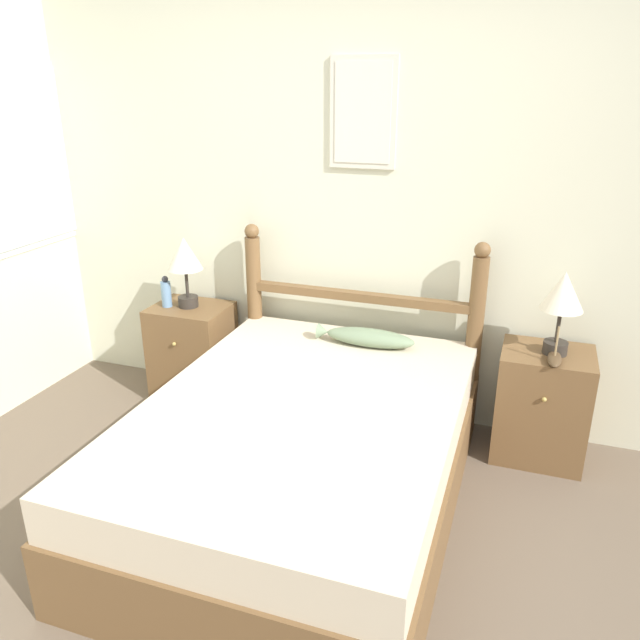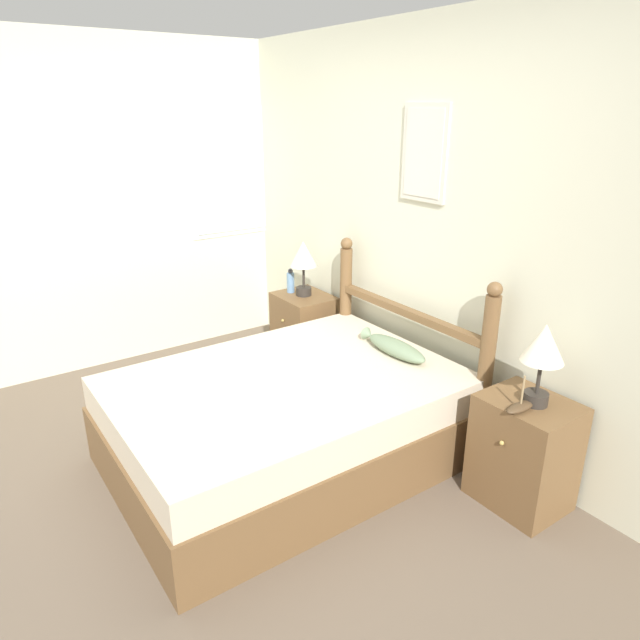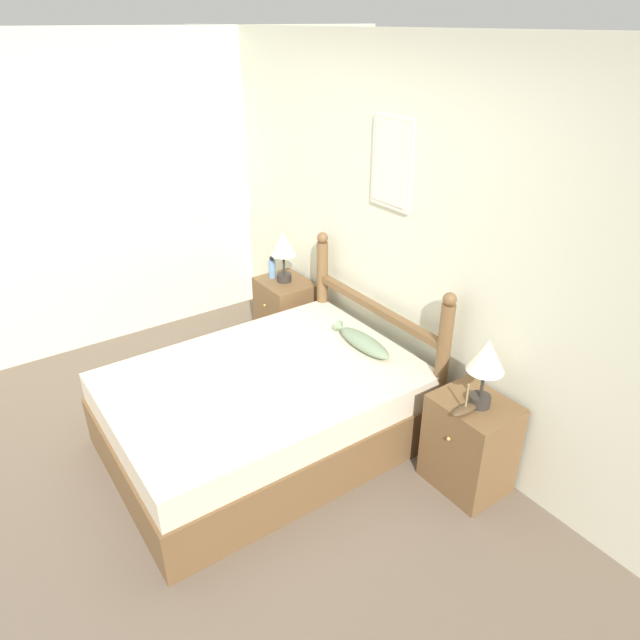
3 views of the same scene
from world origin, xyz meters
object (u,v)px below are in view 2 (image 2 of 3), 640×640
object	(u,v)px
bed	(287,420)
table_lamp_left	(303,258)
table_lamp_right	(543,349)
model_boat	(521,407)
nightstand_right	(524,452)
fish_pillow	(394,347)
bottle	(291,282)
nightstand_left	(304,331)

from	to	relation	value
bed	table_lamp_left	world-z (taller)	table_lamp_left
table_lamp_right	model_boat	xyz separation A→B (m)	(-0.00, -0.12, -0.28)
nightstand_right	model_boat	size ratio (longest dim) A/B	3.13
fish_pillow	bottle	bearing A→B (deg)	178.16
bed	nightstand_left	xyz separation A→B (m)	(-1.06, 0.83, 0.03)
bed	nightstand_right	bearing A→B (deg)	38.10
table_lamp_left	bottle	distance (m)	0.25
bottle	model_boat	xyz separation A→B (m)	(2.27, -0.08, -0.07)
nightstand_right	table_lamp_left	xyz separation A→B (m)	(-2.12, 0.00, 0.61)
table_lamp_right	bottle	size ratio (longest dim) A/B	2.22
bottle	model_boat	size ratio (longest dim) A/B	1.01
table_lamp_right	fish_pillow	world-z (taller)	table_lamp_right
nightstand_right	model_boat	world-z (taller)	model_boat
nightstand_right	table_lamp_left	size ratio (longest dim) A/B	1.40
nightstand_left	bottle	distance (m)	0.42
nightstand_right	bed	bearing A→B (deg)	-141.90
nightstand_left	model_boat	size ratio (longest dim) A/B	3.13
table_lamp_right	model_boat	world-z (taller)	table_lamp_right
model_boat	table_lamp_right	bearing A→B (deg)	89.03
model_boat	table_lamp_left	bearing A→B (deg)	176.69
nightstand_right	model_boat	bearing A→B (deg)	-79.19
table_lamp_left	bed	bearing A→B (deg)	-38.01
table_lamp_left	fish_pillow	distance (m)	1.22
bed	nightstand_right	xyz separation A→B (m)	(1.06, 0.83, 0.03)
nightstand_right	bottle	world-z (taller)	bottle
nightstand_right	fish_pillow	size ratio (longest dim) A/B	1.11
nightstand_right	fish_pillow	world-z (taller)	fish_pillow
nightstand_left	table_lamp_left	bearing A→B (deg)	163.45
fish_pillow	nightstand_right	bearing A→B (deg)	5.02
model_boat	fish_pillow	world-z (taller)	model_boat
bed	model_boat	bearing A→B (deg)	33.18
table_lamp_left	table_lamp_right	world-z (taller)	same
bed	table_lamp_left	distance (m)	1.50
table_lamp_right	nightstand_left	bearing A→B (deg)	179.87
table_lamp_left	bottle	size ratio (longest dim) A/B	2.22
table_lamp_left	nightstand_right	bearing A→B (deg)	-0.05
nightstand_right	bottle	size ratio (longest dim) A/B	3.11
bed	table_lamp_right	distance (m)	1.51
nightstand_right	table_lamp_right	size ratio (longest dim) A/B	1.40
model_boat	nightstand_left	bearing A→B (deg)	176.72
bed	nightstand_left	world-z (taller)	nightstand_left
bottle	model_boat	bearing A→B (deg)	-2.03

